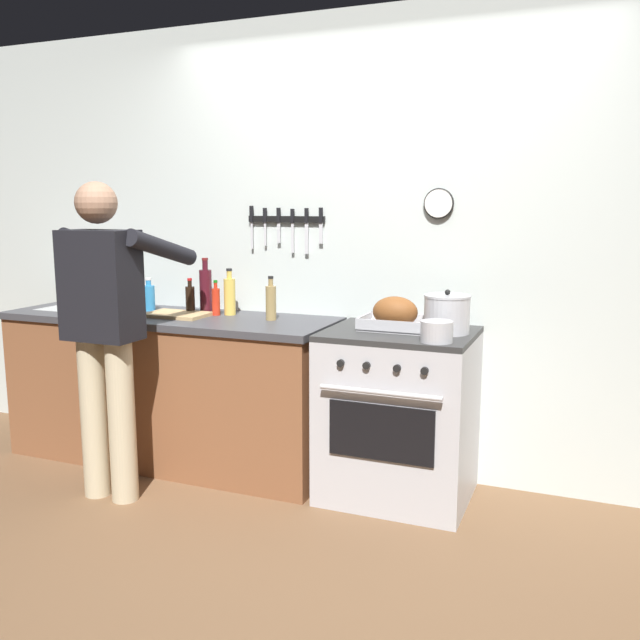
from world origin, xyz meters
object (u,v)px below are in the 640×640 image
object	(u,v)px
person_cook	(105,321)
bottle_wine_red	(206,290)
bottle_hot_sauce	(216,301)
bottle_vinegar	(271,302)
saucepan	(437,331)
bottle_dish_soap	(149,297)
stock_pot	(447,314)
bottle_soy_sauce	(190,299)
cutting_board	(177,315)
bottle_cooking_oil	(230,295)
roasting_pan	(395,315)
stove	(398,415)

from	to	relation	value
person_cook	bottle_wine_red	world-z (taller)	person_cook
bottle_hot_sauce	bottle_vinegar	bearing A→B (deg)	-5.02
saucepan	bottle_dish_soap	world-z (taller)	bottle_dish_soap
stock_pot	bottle_hot_sauce	size ratio (longest dim) A/B	1.13
saucepan	bottle_soy_sauce	world-z (taller)	bottle_soy_sauce
person_cook	cutting_board	xyz separation A→B (m)	(0.07, 0.54, -0.04)
bottle_cooking_oil	bottle_soy_sauce	bearing A→B (deg)	-168.89
bottle_vinegar	bottle_hot_sauce	bearing A→B (deg)	174.98
cutting_board	bottle_hot_sauce	xyz separation A→B (m)	(0.19, 0.12, 0.08)
bottle_wine_red	roasting_pan	bearing A→B (deg)	-5.41
roasting_pan	bottle_wine_red	size ratio (longest dim) A/B	1.06
bottle_cooking_oil	bottle_wine_red	distance (m)	0.17
roasting_pan	bottle_soy_sauce	size ratio (longest dim) A/B	1.66
stove	bottle_soy_sauce	size ratio (longest dim) A/B	4.23
person_cook	bottle_soy_sauce	distance (m)	0.66
bottle_cooking_oil	bottle_vinegar	xyz separation A→B (m)	(0.31, -0.08, -0.01)
roasting_pan	bottle_wine_red	bearing A→B (deg)	174.59
bottle_dish_soap	bottle_wine_red	xyz separation A→B (m)	(0.37, 0.06, 0.06)
stock_pot	bottle_hot_sauce	world-z (taller)	stock_pot
stove	stock_pot	bearing A→B (deg)	8.79
person_cook	bottle_cooking_oil	bearing A→B (deg)	-11.92
cutting_board	bottle_wine_red	xyz separation A→B (m)	(0.09, 0.18, 0.13)
stove	saucepan	world-z (taller)	saucepan
cutting_board	bottle_hot_sauce	size ratio (longest dim) A/B	1.73
bottle_dish_soap	bottle_wine_red	distance (m)	0.38
bottle_soy_sauce	bottle_cooking_oil	xyz separation A→B (m)	(0.24, 0.05, 0.03)
stove	stock_pot	size ratio (longest dim) A/B	3.83
stove	cutting_board	bearing A→B (deg)	-178.68
roasting_pan	bottle_dish_soap	distance (m)	1.58
roasting_pan	bottle_cooking_oil	distance (m)	1.05
stock_pot	cutting_board	bearing A→B (deg)	-177.56
stove	bottle_dish_soap	size ratio (longest dim) A/B	4.43
bottle_hot_sauce	bottle_cooking_oil	size ratio (longest dim) A/B	0.75
roasting_pan	bottle_vinegar	world-z (taller)	bottle_vinegar
stove	bottle_vinegar	xyz separation A→B (m)	(-0.77, 0.06, 0.55)
cutting_board	bottle_dish_soap	bearing A→B (deg)	157.28
person_cook	bottle_dish_soap	bearing A→B (deg)	30.86
cutting_board	bottle_wine_red	distance (m)	0.24
saucepan	bottle_wine_red	bearing A→B (deg)	166.46
stock_pot	bottle_soy_sauce	world-z (taller)	stock_pot
stock_pot	bottle_vinegar	size ratio (longest dim) A/B	0.94
bottle_dish_soap	bottle_wine_red	world-z (taller)	bottle_wine_red
bottle_vinegar	bottle_wine_red	distance (m)	0.49
cutting_board	bottle_wine_red	bearing A→B (deg)	63.16
roasting_pan	bottle_vinegar	size ratio (longest dim) A/B	1.41
saucepan	bottle_wine_red	size ratio (longest dim) A/B	0.47
bottle_dish_soap	bottle_vinegar	distance (m)	0.85
bottle_hot_sauce	bottle_vinegar	xyz separation A→B (m)	(0.38, -0.03, 0.02)
saucepan	bottle_hot_sauce	world-z (taller)	bottle_hot_sauce
stock_pot	bottle_cooking_oil	size ratio (longest dim) A/B	0.85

